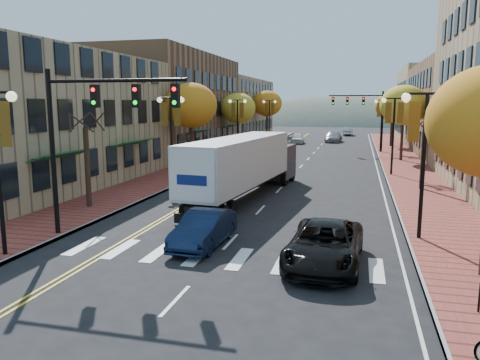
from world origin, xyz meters
The scene contains 28 objects.
ground centered at (0.00, 0.00, 0.00)m, with size 200.00×200.00×0.00m, color black.
sidewalk_left centered at (-9.00, 32.50, 0.07)m, with size 4.00×85.00×0.15m, color brown.
sidewalk_right centered at (9.00, 32.50, 0.07)m, with size 4.00×85.00×0.15m, color brown.
building_left_near centered at (-17.00, 13.00, 4.50)m, with size 12.00×22.00×9.00m, color #9E8966.
building_left_mid centered at (-17.00, 36.00, 5.50)m, with size 12.00×24.00×11.00m, color brown.
building_left_far centered at (-17.00, 61.00, 4.75)m, with size 12.00×26.00×9.50m, color #9E8966.
building_right_far centered at (18.50, 64.00, 5.50)m, with size 15.00×20.00×11.00m, color #9E8966.
tree_left_a centered at (-9.00, 8.00, 2.25)m, with size 0.28×0.28×4.20m.
tree_left_b centered at (-9.00, 24.00, 5.45)m, with size 4.48×4.48×7.21m.
tree_left_c centered at (-9.00, 40.00, 5.05)m, with size 4.16×4.16×6.69m.
tree_left_d centered at (-9.00, 58.00, 5.60)m, with size 4.61×4.61×7.42m.
tree_right_b centered at (9.00, 18.00, 2.25)m, with size 0.28×0.28×4.20m.
tree_right_c centered at (9.00, 34.00, 5.45)m, with size 4.48×4.48×7.21m.
tree_right_d centered at (9.00, 50.00, 5.29)m, with size 4.35×4.35×7.00m.
lamp_left_b centered at (-7.50, 16.00, 4.29)m, with size 1.96×0.36×6.05m.
lamp_left_c centered at (-7.50, 34.00, 4.29)m, with size 1.96×0.36×6.05m.
lamp_left_d centered at (-7.50, 52.00, 4.29)m, with size 1.96×0.36×6.05m.
lamp_right_a centered at (7.50, 6.00, 4.29)m, with size 1.96×0.36×6.05m.
lamp_right_b centered at (7.50, 24.00, 4.29)m, with size 1.96×0.36×6.05m.
lamp_right_c centered at (7.50, 42.00, 4.29)m, with size 1.96×0.36×6.05m.
traffic_mast_near centered at (-5.48, 3.00, 4.92)m, with size 6.10×0.35×7.00m.
traffic_mast_far centered at (5.48, 42.00, 4.92)m, with size 6.10×0.34×7.00m.
semi_truck centered at (-1.45, 12.80, 2.17)m, with size 3.94×15.01×3.71m.
navy_sedan centered at (-0.89, 3.22, 0.70)m, with size 1.48×4.23×1.39m, color #0C1832.
black_suv centered at (3.93, 2.13, 0.74)m, with size 2.47×5.35×1.49m, color black.
car_far_white centered at (-3.49, 52.37, 0.73)m, with size 1.71×4.26×1.45m, color white.
car_far_silver centered at (1.36, 56.10, 0.74)m, with size 2.08×5.11×1.48m, color #929299.
car_far_oncoming centered at (3.07, 71.30, 0.68)m, with size 1.43×4.11×1.36m, color #B4B3BB.
Camera 1 is at (4.94, -13.87, 5.62)m, focal length 35.00 mm.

